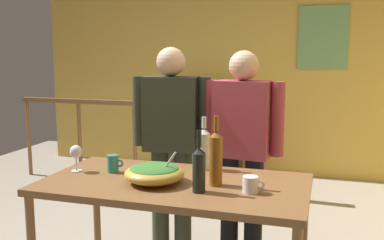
{
  "coord_description": "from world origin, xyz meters",
  "views": [
    {
      "loc": [
        1.0,
        -2.78,
        1.49
      ],
      "look_at": [
        0.18,
        -0.12,
        1.06
      ],
      "focal_mm": 40.86,
      "sensor_mm": 36.0,
      "label": 1
    }
  ],
  "objects_px": {
    "framed_picture": "(323,38)",
    "wine_bottle_dark": "(199,168)",
    "stair_railing": "(176,132)",
    "mug_white": "(251,185)",
    "tv_console": "(203,154)",
    "wine_glass": "(76,153)",
    "person_standing_left": "(171,133)",
    "person_standing_right": "(243,140)",
    "wine_bottle_amber": "(216,157)",
    "mug_teal": "(113,164)",
    "serving_table": "(174,192)",
    "wine_bottle_clear": "(204,148)",
    "flat_screen_tv": "(203,110)",
    "salad_bowl": "(155,173)"
  },
  "relations": [
    {
      "from": "framed_picture",
      "to": "mug_teal",
      "type": "relative_size",
      "value": 6.65
    },
    {
      "from": "framed_picture",
      "to": "wine_bottle_amber",
      "type": "xyz_separation_m",
      "value": [
        -0.51,
        -3.06,
        -0.75
      ]
    },
    {
      "from": "wine_glass",
      "to": "mug_white",
      "type": "height_order",
      "value": "wine_glass"
    },
    {
      "from": "mug_white",
      "to": "stair_railing",
      "type": "bearing_deg",
      "value": 118.39
    },
    {
      "from": "wine_bottle_dark",
      "to": "person_standing_right",
      "type": "distance_m",
      "value": 0.85
    },
    {
      "from": "mug_teal",
      "to": "person_standing_right",
      "type": "distance_m",
      "value": 0.94
    },
    {
      "from": "wine_bottle_amber",
      "to": "framed_picture",
      "type": "bearing_deg",
      "value": 80.52
    },
    {
      "from": "mug_teal",
      "to": "wine_bottle_amber",
      "type": "bearing_deg",
      "value": -6.38
    },
    {
      "from": "framed_picture",
      "to": "mug_white",
      "type": "relative_size",
      "value": 6.12
    },
    {
      "from": "flat_screen_tv",
      "to": "wine_bottle_amber",
      "type": "distance_m",
      "value": 2.86
    },
    {
      "from": "wine_bottle_amber",
      "to": "person_standing_right",
      "type": "height_order",
      "value": "person_standing_right"
    },
    {
      "from": "salad_bowl",
      "to": "person_standing_left",
      "type": "relative_size",
      "value": 0.23
    },
    {
      "from": "mug_teal",
      "to": "wine_glass",
      "type": "bearing_deg",
      "value": -167.71
    },
    {
      "from": "wine_glass",
      "to": "person_standing_right",
      "type": "xyz_separation_m",
      "value": [
        0.92,
        0.68,
        0.01
      ]
    },
    {
      "from": "stair_railing",
      "to": "mug_white",
      "type": "height_order",
      "value": "stair_railing"
    },
    {
      "from": "wine_glass",
      "to": "person_standing_left",
      "type": "distance_m",
      "value": 0.78
    },
    {
      "from": "wine_bottle_clear",
      "to": "mug_teal",
      "type": "xyz_separation_m",
      "value": [
        -0.52,
        -0.24,
        -0.08
      ]
    },
    {
      "from": "serving_table",
      "to": "wine_bottle_clear",
      "type": "bearing_deg",
      "value": 73.43
    },
    {
      "from": "tv_console",
      "to": "mug_white",
      "type": "relative_size",
      "value": 7.56
    },
    {
      "from": "framed_picture",
      "to": "wine_bottle_dark",
      "type": "distance_m",
      "value": 3.34
    },
    {
      "from": "mug_teal",
      "to": "stair_railing",
      "type": "bearing_deg",
      "value": 98.38
    },
    {
      "from": "serving_table",
      "to": "person_standing_right",
      "type": "relative_size",
      "value": 1.01
    },
    {
      "from": "person_standing_left",
      "to": "person_standing_right",
      "type": "height_order",
      "value": "person_standing_left"
    },
    {
      "from": "tv_console",
      "to": "salad_bowl",
      "type": "distance_m",
      "value": 2.92
    },
    {
      "from": "framed_picture",
      "to": "wine_bottle_dark",
      "type": "xyz_separation_m",
      "value": [
        -0.57,
        -3.2,
        -0.78
      ]
    },
    {
      "from": "tv_console",
      "to": "wine_glass",
      "type": "relative_size",
      "value": 5.35
    },
    {
      "from": "wine_glass",
      "to": "mug_white",
      "type": "distance_m",
      "value": 1.12
    },
    {
      "from": "stair_railing",
      "to": "wine_bottle_dark",
      "type": "height_order",
      "value": "wine_bottle_dark"
    },
    {
      "from": "tv_console",
      "to": "flat_screen_tv",
      "type": "bearing_deg",
      "value": -90.0
    },
    {
      "from": "framed_picture",
      "to": "tv_console",
      "type": "bearing_deg",
      "value": -167.91
    },
    {
      "from": "serving_table",
      "to": "flat_screen_tv",
      "type": "bearing_deg",
      "value": 102.32
    },
    {
      "from": "wine_bottle_dark",
      "to": "wine_bottle_amber",
      "type": "bearing_deg",
      "value": 68.66
    },
    {
      "from": "serving_table",
      "to": "person_standing_left",
      "type": "distance_m",
      "value": 0.78
    },
    {
      "from": "salad_bowl",
      "to": "mug_white",
      "type": "bearing_deg",
      "value": -1.7
    },
    {
      "from": "tv_console",
      "to": "mug_white",
      "type": "xyz_separation_m",
      "value": [
        1.05,
        -2.84,
        0.54
      ]
    },
    {
      "from": "flat_screen_tv",
      "to": "wine_glass",
      "type": "height_order",
      "value": "flat_screen_tv"
    },
    {
      "from": "stair_railing",
      "to": "wine_bottle_dark",
      "type": "xyz_separation_m",
      "value": [
        0.92,
        -2.27,
        0.24
      ]
    },
    {
      "from": "wine_glass",
      "to": "wine_bottle_clear",
      "type": "relative_size",
      "value": 0.5
    },
    {
      "from": "tv_console",
      "to": "mug_teal",
      "type": "distance_m",
      "value": 2.75
    },
    {
      "from": "salad_bowl",
      "to": "wine_bottle_amber",
      "type": "bearing_deg",
      "value": 9.29
    },
    {
      "from": "wine_bottle_dark",
      "to": "mug_teal",
      "type": "xyz_separation_m",
      "value": [
        -0.62,
        0.22,
        -0.08
      ]
    },
    {
      "from": "framed_picture",
      "to": "stair_railing",
      "type": "distance_m",
      "value": 2.03
    },
    {
      "from": "serving_table",
      "to": "wine_bottle_clear",
      "type": "height_order",
      "value": "wine_bottle_clear"
    },
    {
      "from": "tv_console",
      "to": "wine_bottle_amber",
      "type": "distance_m",
      "value": 2.97
    },
    {
      "from": "tv_console",
      "to": "mug_teal",
      "type": "bearing_deg",
      "value": -86.41
    },
    {
      "from": "wine_bottle_amber",
      "to": "stair_railing",
      "type": "bearing_deg",
      "value": 114.72
    },
    {
      "from": "wine_glass",
      "to": "mug_white",
      "type": "xyz_separation_m",
      "value": [
        1.11,
        -0.1,
        -0.07
      ]
    },
    {
      "from": "wine_glass",
      "to": "wine_bottle_dark",
      "type": "relative_size",
      "value": 0.5
    },
    {
      "from": "serving_table",
      "to": "person_standing_left",
      "type": "xyz_separation_m",
      "value": [
        -0.27,
        0.7,
        0.21
      ]
    },
    {
      "from": "wine_bottle_clear",
      "to": "flat_screen_tv",
      "type": "bearing_deg",
      "value": 105.86
    }
  ]
}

